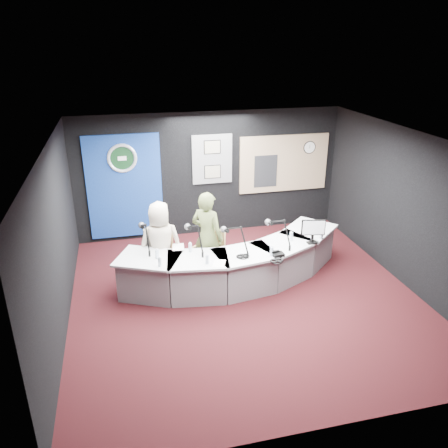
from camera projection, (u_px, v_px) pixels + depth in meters
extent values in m
plane|color=black|center=(245.00, 297.00, 7.97)|extent=(6.00, 6.00, 0.00)
cube|color=silver|center=(249.00, 140.00, 6.88)|extent=(6.00, 6.00, 0.02)
cube|color=black|center=(210.00, 174.00, 10.11)|extent=(6.00, 0.02, 2.80)
cube|color=black|center=(326.00, 331.00, 4.73)|extent=(6.00, 0.02, 2.80)
cube|color=black|center=(56.00, 242.00, 6.78)|extent=(0.02, 6.00, 2.80)
cube|color=black|center=(407.00, 209.00, 8.07)|extent=(0.02, 6.00, 2.80)
cube|color=navy|center=(125.00, 187.00, 9.74)|extent=(1.60, 0.05, 2.30)
torus|color=silver|center=(122.00, 158.00, 9.45)|extent=(0.63, 0.07, 0.63)
cylinder|color=black|center=(122.00, 158.00, 9.45)|extent=(0.48, 0.01, 0.48)
cube|color=slate|center=(212.00, 159.00, 9.96)|extent=(0.90, 0.04, 1.10)
cube|color=gray|center=(212.00, 147.00, 9.83)|extent=(0.34, 0.02, 0.27)
cube|color=gray|center=(213.00, 172.00, 10.04)|extent=(0.34, 0.02, 0.27)
cube|color=#9E8263|center=(284.00, 163.00, 10.41)|extent=(2.12, 0.06, 1.32)
cube|color=#F8E89D|center=(284.00, 163.00, 10.40)|extent=(2.00, 0.02, 1.20)
cube|color=black|center=(266.00, 171.00, 10.34)|extent=(0.55, 0.02, 0.75)
cylinder|color=white|center=(310.00, 147.00, 10.37)|extent=(0.28, 0.01, 0.28)
cube|color=#676257|center=(158.00, 246.00, 8.46)|extent=(0.51, 0.13, 0.70)
imported|color=beige|center=(161.00, 243.00, 8.18)|extent=(0.77, 0.51, 1.58)
imported|color=#545F31|center=(207.00, 237.00, 8.25)|extent=(0.75, 0.73, 1.74)
cube|color=black|center=(313.00, 227.00, 8.15)|extent=(0.46, 0.13, 0.32)
cube|color=black|center=(278.00, 254.00, 7.80)|extent=(0.21, 0.17, 0.05)
torus|color=black|center=(277.00, 261.00, 7.59)|extent=(0.22, 0.22, 0.04)
torus|color=black|center=(243.00, 256.00, 7.75)|extent=(0.23, 0.23, 0.04)
cube|color=white|center=(178.00, 247.00, 8.12)|extent=(0.24, 0.32, 0.00)
cube|color=white|center=(219.00, 263.00, 7.54)|extent=(0.28, 0.33, 0.00)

